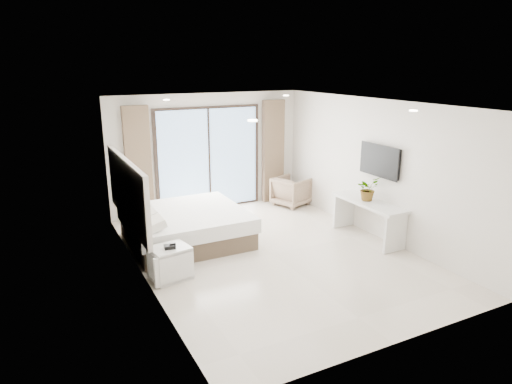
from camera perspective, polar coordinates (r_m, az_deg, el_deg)
ground at (r=8.36m, az=2.06°, el=-7.75°), size 6.20×6.20×0.00m
room_shell at (r=8.54m, az=-1.88°, el=3.91°), size 4.62×6.22×2.72m
bed at (r=8.90m, az=-8.85°, el=-4.23°), size 2.19×2.09×0.75m
nightstand at (r=7.48m, az=-10.67°, el=-8.71°), size 0.66×0.58×0.54m
phone at (r=7.32m, az=-10.73°, el=-6.74°), size 0.19×0.16×0.06m
console_desk at (r=9.15m, az=13.87°, el=-2.31°), size 0.53×1.68×0.77m
plant at (r=9.09m, az=13.77°, el=0.10°), size 0.49×0.53×0.36m
armchair at (r=11.08m, az=4.43°, el=0.27°), size 0.91×0.94×0.77m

